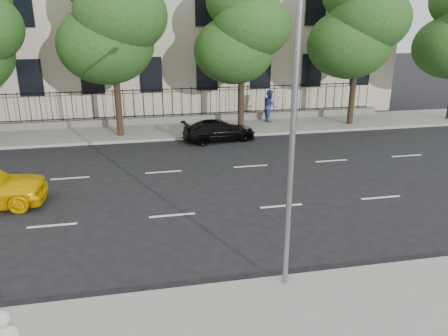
{
  "coord_description": "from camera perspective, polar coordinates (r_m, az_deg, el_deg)",
  "views": [
    {
      "loc": [
        -0.91,
        -11.43,
        6.7
      ],
      "look_at": [
        1.96,
        3.0,
        1.46
      ],
      "focal_mm": 35.0,
      "sensor_mm": 36.0,
      "label": 1
    }
  ],
  "objects": [
    {
      "name": "lane_markings",
      "position": [
        17.54,
        -7.41,
        -2.99
      ],
      "size": [
        49.6,
        4.62,
        0.01
      ],
      "primitive_type": null,
      "color": "silver",
      "rests_on": "ground"
    },
    {
      "name": "black_sedan",
      "position": [
        24.12,
        -0.64,
        4.93
      ],
      "size": [
        4.21,
        2.14,
        1.17
      ],
      "primitive_type": "imported",
      "rotation": [
        0.0,
        0.0,
        1.7
      ],
      "color": "black",
      "rests_on": "ground"
    },
    {
      "name": "tree_d",
      "position": [
        25.51,
        2.37,
        17.67
      ],
      "size": [
        5.34,
        4.94,
        8.84
      ],
      "color": "#382619",
      "rests_on": "far_sidewalk"
    },
    {
      "name": "tree_c",
      "position": [
        24.82,
        -14.41,
        18.38
      ],
      "size": [
        5.89,
        5.5,
        9.8
      ],
      "color": "#382619",
      "rests_on": "far_sidewalk"
    },
    {
      "name": "iron_fence",
      "position": [
        27.81,
        -9.15,
        6.81
      ],
      "size": [
        30.0,
        0.5,
        2.2
      ],
      "color": "slate",
      "rests_on": "far_sidewalk"
    },
    {
      "name": "pedestrian_far",
      "position": [
        28.06,
        5.98,
        8.12
      ],
      "size": [
        0.77,
        0.99,
        2.0
      ],
      "primitive_type": "imported",
      "rotation": [
        0.0,
        0.0,
        1.56
      ],
      "color": "navy",
      "rests_on": "far_sidewalk"
    },
    {
      "name": "far_sidewalk",
      "position": [
        26.3,
        -8.91,
        4.79
      ],
      "size": [
        60.0,
        4.0,
        0.15
      ],
      "primitive_type": "cube",
      "color": "gray",
      "rests_on": "ground"
    },
    {
      "name": "tree_e",
      "position": [
        27.98,
        17.18,
        17.77
      ],
      "size": [
        5.71,
        5.31,
        9.46
      ],
      "color": "#382619",
      "rests_on": "far_sidewalk"
    },
    {
      "name": "ground",
      "position": [
        13.28,
        -5.87,
        -10.79
      ],
      "size": [
        120.0,
        120.0,
        0.0
      ],
      "primitive_type": "plane",
      "color": "black",
      "rests_on": "ground"
    },
    {
      "name": "street_light",
      "position": [
        10.36,
        8.26,
        10.8
      ],
      "size": [
        0.25,
        3.32,
        8.05
      ],
      "color": "slate",
      "rests_on": "near_sidewalk"
    }
  ]
}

